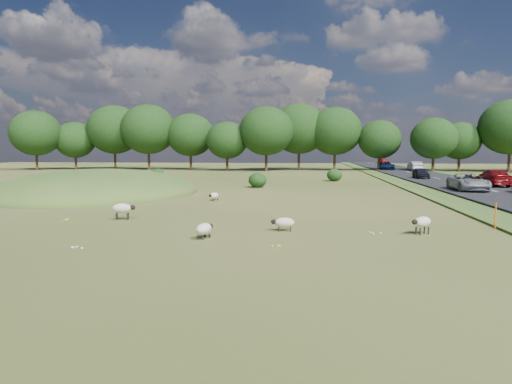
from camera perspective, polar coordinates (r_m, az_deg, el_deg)
ground at (r=43.77m, az=-0.13°, el=0.64°), size 160.00×160.00×0.00m
mound at (r=39.45m, az=-19.18°, el=-0.16°), size 16.00×20.00×4.00m
road at (r=55.42m, az=22.20°, el=1.35°), size 8.00×150.00×0.25m
treeline at (r=79.05m, az=2.21°, el=7.47°), size 96.28×14.66×11.70m
shrubs at (r=49.75m, az=0.43°, el=1.99°), size 23.25×13.87×1.42m
marker_post at (r=23.10m, az=27.75°, el=-2.65°), size 0.06×0.06×1.20m
sheep_0 at (r=24.12m, az=-16.32°, el=-1.98°), size 1.20×0.69×0.84m
sheep_1 at (r=19.98m, az=3.50°, el=-3.83°), size 1.04×0.48×0.60m
sheep_2 at (r=32.00m, az=-5.28°, el=-0.45°), size 0.75×1.03×0.57m
sheep_3 at (r=18.40m, az=-6.48°, el=-4.60°), size 0.74×1.13×0.63m
sheep_4 at (r=20.36m, az=20.04°, el=-3.55°), size 1.04×0.89×0.76m
car_0 at (r=41.02m, az=25.03°, el=1.15°), size 2.30×4.99×1.39m
car_3 at (r=56.57m, az=19.91°, el=2.25°), size 1.45×3.61×1.23m
car_4 at (r=109.66m, az=15.53°, el=3.72°), size 1.89×4.64×1.35m
car_5 at (r=47.11m, az=27.47°, el=1.57°), size 2.06×5.07×1.47m
car_6 at (r=77.22m, az=19.25°, el=3.10°), size 1.60×4.60×1.52m
car_7 at (r=80.93m, az=15.93°, el=3.24°), size 2.29×4.96×1.38m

